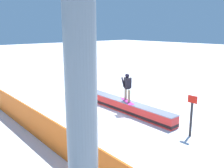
{
  "coord_description": "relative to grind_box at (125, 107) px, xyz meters",
  "views": [
    {
      "loc": [
        -8.92,
        8.98,
        4.36
      ],
      "look_at": [
        -0.1,
        1.0,
        1.68
      ],
      "focal_mm": 39.65,
      "sensor_mm": 36.0,
      "label": 1
    }
  ],
  "objects": [
    {
      "name": "snowboarder",
      "position": [
        -0.15,
        -0.02,
        1.14
      ],
      "size": [
        1.4,
        0.89,
        1.48
      ],
      "color": "#C83195",
      "rests_on": "grind_box"
    },
    {
      "name": "trail_marker",
      "position": [
        -4.02,
        0.19,
        0.66
      ],
      "size": [
        0.4,
        0.1,
        1.73
      ],
      "color": "#262628",
      "rests_on": "ground_plane"
    },
    {
      "name": "safety_fence",
      "position": [
        0.0,
        4.98,
        0.31
      ],
      "size": [
        12.76,
        0.45,
        1.18
      ],
      "primitive_type": "cube",
      "rotation": [
        0.0,
        0.0,
        -0.03
      ],
      "color": "orange",
      "rests_on": "ground_plane"
    },
    {
      "name": "ground_plane",
      "position": [
        0.0,
        0.0,
        -0.27
      ],
      "size": [
        120.0,
        120.0,
        0.0
      ],
      "primitive_type": "plane",
      "color": "white"
    },
    {
      "name": "grind_box",
      "position": [
        0.0,
        0.0,
        0.0
      ],
      "size": [
        6.5,
        0.83,
        0.61
      ],
      "color": "red",
      "rests_on": "ground_plane"
    }
  ]
}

